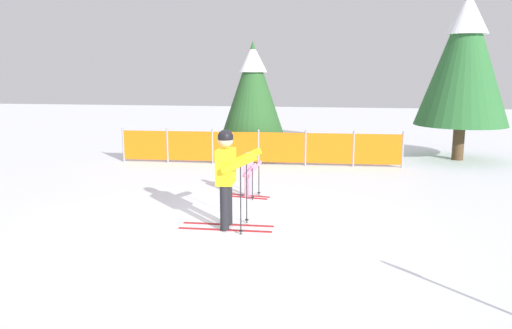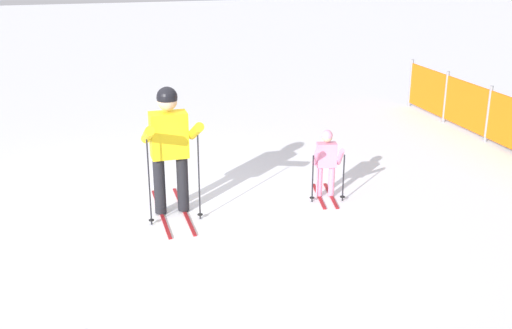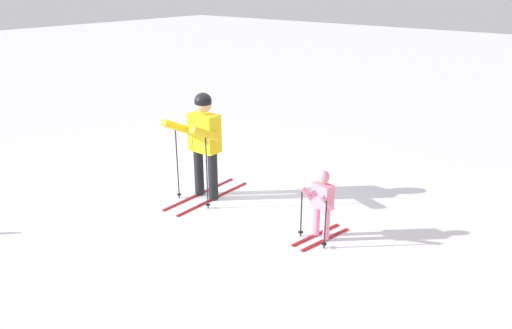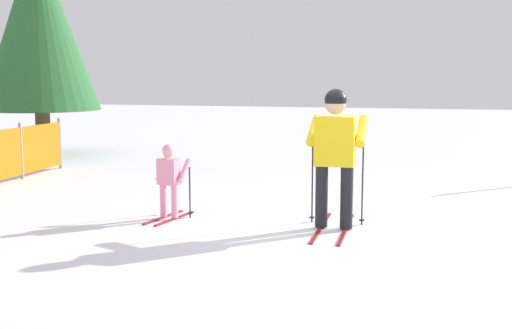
% 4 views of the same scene
% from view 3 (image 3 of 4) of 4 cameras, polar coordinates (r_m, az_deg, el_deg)
% --- Properties ---
extents(ground_plane, '(60.00, 60.00, 0.00)m').
position_cam_3_polar(ground_plane, '(8.40, -6.55, -3.25)').
color(ground_plane, white).
extents(skier_adult, '(1.64, 0.74, 1.73)m').
position_cam_3_polar(skier_adult, '(7.86, -6.07, 3.19)').
color(skier_adult, maroon).
rests_on(skier_adult, ground_plane).
extents(skier_child, '(0.96, 0.50, 1.00)m').
position_cam_3_polar(skier_child, '(6.76, 7.54, -4.09)').
color(skier_child, maroon).
rests_on(skier_child, ground_plane).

